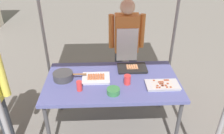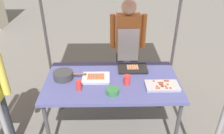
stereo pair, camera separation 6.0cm
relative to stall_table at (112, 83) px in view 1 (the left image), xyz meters
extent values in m
plane|color=#66605B|center=(0.00, 0.00, -0.70)|extent=(18.00, 18.00, 0.00)
cube|color=#4C518C|center=(0.00, 0.00, 0.03)|extent=(1.60, 0.90, 0.04)
cylinder|color=#3F3F44|center=(-0.74, -0.39, -0.34)|extent=(0.04, 0.04, 0.71)
cylinder|color=#3F3F44|center=(0.74, -0.39, -0.34)|extent=(0.04, 0.04, 0.71)
cylinder|color=#3F3F44|center=(-0.74, 0.39, -0.34)|extent=(0.04, 0.04, 0.71)
cylinder|color=#3F3F44|center=(0.74, 0.39, -0.34)|extent=(0.04, 0.04, 0.71)
cylinder|color=gray|center=(-0.95, 0.80, 0.46)|extent=(0.04, 0.04, 2.32)
cylinder|color=gray|center=(0.95, 0.80, 0.46)|extent=(0.04, 0.04, 2.32)
cube|color=silver|center=(-0.19, 0.02, 0.06)|extent=(0.32, 0.24, 0.02)
cube|color=silver|center=(-0.19, 0.02, 0.08)|extent=(0.33, 0.25, 0.01)
cylinder|color=#B7663D|center=(-0.28, 0.02, 0.09)|extent=(0.03, 0.12, 0.03)
cylinder|color=#B7663D|center=(-0.25, 0.02, 0.09)|extent=(0.03, 0.12, 0.03)
cylinder|color=#B7663D|center=(-0.22, 0.02, 0.09)|extent=(0.03, 0.12, 0.03)
cylinder|color=#B7663D|center=(-0.19, 0.02, 0.09)|extent=(0.03, 0.12, 0.03)
cylinder|color=#B7663D|center=(-0.17, 0.02, 0.09)|extent=(0.03, 0.12, 0.03)
cylinder|color=#B7663D|center=(-0.14, 0.02, 0.09)|extent=(0.03, 0.12, 0.03)
cylinder|color=#B7663D|center=(-0.11, 0.02, 0.09)|extent=(0.03, 0.12, 0.03)
cube|color=#ADADB2|center=(0.57, -0.16, 0.06)|extent=(0.37, 0.20, 0.02)
cube|color=#ADADB2|center=(0.57, -0.16, 0.08)|extent=(0.38, 0.22, 0.01)
cylinder|color=tan|center=(0.57, -0.23, 0.08)|extent=(0.24, 0.01, 0.01)
cube|color=brown|center=(0.64, -0.23, 0.08)|extent=(0.02, 0.02, 0.02)
cube|color=brown|center=(0.60, -0.23, 0.08)|extent=(0.02, 0.02, 0.02)
cube|color=brown|center=(0.52, -0.23, 0.08)|extent=(0.02, 0.02, 0.02)
cube|color=brown|center=(0.49, -0.23, 0.08)|extent=(0.02, 0.02, 0.02)
cylinder|color=tan|center=(0.57, -0.20, 0.08)|extent=(0.24, 0.01, 0.01)
cube|color=brown|center=(0.50, -0.20, 0.08)|extent=(0.02, 0.02, 0.02)
cube|color=brown|center=(0.60, -0.20, 0.08)|extent=(0.02, 0.02, 0.02)
cube|color=brown|center=(0.55, -0.20, 0.08)|extent=(0.02, 0.02, 0.02)
cube|color=brown|center=(0.57, -0.20, 0.08)|extent=(0.02, 0.02, 0.02)
cylinder|color=tan|center=(0.57, -0.16, 0.08)|extent=(0.24, 0.01, 0.01)
cube|color=brown|center=(0.63, -0.16, 0.08)|extent=(0.02, 0.02, 0.02)
cube|color=brown|center=(0.57, -0.16, 0.08)|extent=(0.02, 0.02, 0.02)
cube|color=brown|center=(0.54, -0.16, 0.08)|extent=(0.02, 0.02, 0.02)
cube|color=brown|center=(0.56, -0.16, 0.08)|extent=(0.02, 0.02, 0.02)
cylinder|color=tan|center=(0.57, -0.12, 0.08)|extent=(0.24, 0.01, 0.01)
cube|color=brown|center=(0.56, -0.12, 0.08)|extent=(0.02, 0.02, 0.02)
cube|color=brown|center=(0.54, -0.12, 0.08)|extent=(0.02, 0.02, 0.02)
cube|color=brown|center=(0.58, -0.12, 0.08)|extent=(0.02, 0.02, 0.02)
cylinder|color=tan|center=(0.57, -0.09, 0.08)|extent=(0.24, 0.01, 0.01)
cube|color=brown|center=(0.63, -0.09, 0.08)|extent=(0.02, 0.02, 0.02)
cube|color=brown|center=(0.65, -0.09, 0.08)|extent=(0.02, 0.02, 0.02)
cube|color=brown|center=(0.48, -0.09, 0.08)|extent=(0.02, 0.02, 0.02)
cube|color=brown|center=(0.61, -0.09, 0.08)|extent=(0.02, 0.02, 0.02)
cube|color=black|center=(0.27, 0.24, 0.06)|extent=(0.36, 0.25, 0.02)
cube|color=black|center=(0.27, 0.24, 0.08)|extent=(0.38, 0.26, 0.01)
cylinder|color=tan|center=(0.21, 0.24, 0.09)|extent=(0.03, 0.10, 0.03)
cylinder|color=tan|center=(0.24, 0.24, 0.09)|extent=(0.03, 0.10, 0.03)
cylinder|color=tan|center=(0.27, 0.24, 0.09)|extent=(0.03, 0.10, 0.03)
cylinder|color=tan|center=(0.30, 0.24, 0.09)|extent=(0.03, 0.10, 0.03)
cylinder|color=tan|center=(0.33, 0.24, 0.09)|extent=(0.03, 0.10, 0.03)
cylinder|color=#38383A|center=(-0.59, 0.04, 0.10)|extent=(0.24, 0.24, 0.09)
cylinder|color=brown|center=(-0.39, 0.04, 0.12)|extent=(0.16, 0.02, 0.02)
cylinder|color=#386B33|center=(-0.59, 0.04, 0.13)|extent=(0.22, 0.22, 0.01)
cylinder|color=#33723F|center=(0.00, -0.27, 0.08)|extent=(0.15, 0.15, 0.06)
cylinder|color=red|center=(0.17, -0.09, 0.11)|extent=(0.08, 0.08, 0.11)
cylinder|color=red|center=(-0.37, -0.20, 0.11)|extent=(0.06, 0.06, 0.12)
cylinder|color=#333842|center=(0.13, 0.77, -0.31)|extent=(0.12, 0.12, 0.77)
cylinder|color=#333842|center=(0.35, 0.77, -0.31)|extent=(0.12, 0.12, 0.77)
cube|color=#CC7233|center=(0.24, 0.77, 0.35)|extent=(0.34, 0.20, 0.55)
cube|color=white|center=(0.24, 0.66, 0.21)|extent=(0.30, 0.02, 0.49)
cylinder|color=#CC7233|center=(0.02, 0.77, 0.38)|extent=(0.08, 0.08, 0.49)
cylinder|color=#CC7233|center=(0.46, 0.77, 0.38)|extent=(0.08, 0.08, 0.49)
sphere|color=#D8B293|center=(0.24, 0.77, 0.73)|extent=(0.21, 0.21, 0.21)
cylinder|color=#333842|center=(-1.22, -0.32, -0.32)|extent=(0.12, 0.12, 0.75)
cylinder|color=#D8CC4C|center=(-1.11, -0.32, 0.35)|extent=(0.08, 0.08, 0.48)
camera|label=1|loc=(-0.10, -2.23, 1.51)|focal=35.53mm
camera|label=2|loc=(-0.04, -2.23, 1.51)|focal=35.53mm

